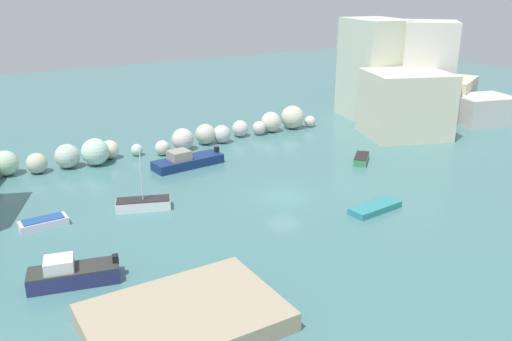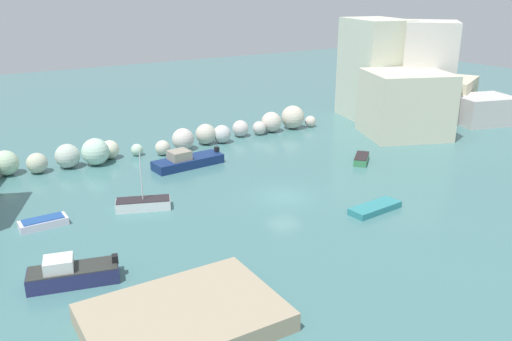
{
  "view_description": "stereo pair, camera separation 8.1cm",
  "coord_description": "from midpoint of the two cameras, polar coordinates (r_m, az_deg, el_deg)",
  "views": [
    {
      "loc": [
        -23.86,
        -33.45,
        16.7
      ],
      "look_at": [
        0.0,
        4.32,
        1.0
      ],
      "focal_mm": 37.52,
      "sensor_mm": 36.0,
      "label": 1
    },
    {
      "loc": [
        -23.79,
        -33.49,
        16.7
      ],
      "look_at": [
        0.0,
        4.32,
        1.0
      ],
      "focal_mm": 37.52,
      "sensor_mm": 36.0,
      "label": 2
    }
  ],
  "objects": [
    {
      "name": "channel_buoy",
      "position": [
        54.31,
        -6.7,
        1.61
      ],
      "size": [
        0.54,
        0.54,
        0.54
      ],
      "primitive_type": "sphere",
      "color": "red",
      "rests_on": "cove_water"
    },
    {
      "name": "stone_dock",
      "position": [
        28.6,
        -7.73,
        -15.29
      ],
      "size": [
        9.88,
        7.04,
        1.05
      ],
      "primitive_type": "cube",
      "rotation": [
        0.0,
        0.0,
        -0.02
      ],
      "color": "tan",
      "rests_on": "ground"
    },
    {
      "name": "moored_boat_0",
      "position": [
        51.71,
        -7.45,
        1.04
      ],
      "size": [
        6.99,
        2.75,
        1.73
      ],
      "rotation": [
        0.0,
        0.0,
        3.21
      ],
      "color": "navy",
      "rests_on": "cove_water"
    },
    {
      "name": "moored_boat_3",
      "position": [
        41.77,
        -21.77,
        -5.2
      ],
      "size": [
        3.35,
        1.44,
        0.66
      ],
      "rotation": [
        0.0,
        0.0,
        3.16
      ],
      "color": "white",
      "rests_on": "cove_water"
    },
    {
      "name": "moored_boat_4",
      "position": [
        33.61,
        -19.1,
        -10.34
      ],
      "size": [
        5.43,
        3.07,
        1.75
      ],
      "rotation": [
        0.0,
        0.0,
        2.88
      ],
      "color": "navy",
      "rests_on": "cove_water"
    },
    {
      "name": "moored_boat_5",
      "position": [
        53.63,
        11.13,
        1.23
      ],
      "size": [
        3.2,
        3.03,
        0.7
      ],
      "rotation": [
        0.0,
        0.0,
        3.87
      ],
      "color": "#3C8855",
      "rests_on": "cove_water"
    },
    {
      "name": "cove_water",
      "position": [
        44.35,
        2.93,
        -2.79
      ],
      "size": [
        160.0,
        160.0,
        0.0
      ],
      "primitive_type": "plane",
      "color": "#457778",
      "rests_on": "ground"
    },
    {
      "name": "moored_boat_2",
      "position": [
        42.48,
        12.52,
        -3.91
      ],
      "size": [
        4.57,
        1.91,
        0.5
      ],
      "rotation": [
        0.0,
        0.0,
        3.22
      ],
      "color": "teal",
      "rests_on": "cove_water"
    },
    {
      "name": "moored_boat_1",
      "position": [
        42.67,
        -11.97,
        -3.5
      ],
      "size": [
        4.43,
        2.93,
        4.75
      ],
      "rotation": [
        0.0,
        0.0,
        2.77
      ],
      "color": "white",
      "rests_on": "cove_water"
    },
    {
      "name": "cliff_headland_right",
      "position": [
        70.04,
        15.64,
        8.93
      ],
      "size": [
        23.51,
        19.05,
        12.57
      ],
      "color": "beige",
      "rests_on": "ground"
    },
    {
      "name": "rock_breakwater",
      "position": [
        57.34,
        -8.42,
        3.4
      ],
      "size": [
        37.98,
        3.89,
        2.79
      ],
      "color": "beige",
      "rests_on": "ground"
    }
  ]
}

